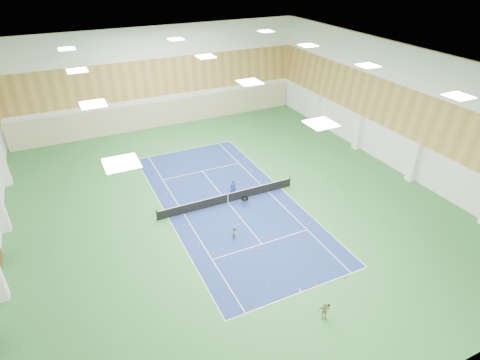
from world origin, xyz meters
name	(u,v)px	position (x,y,z in m)	size (l,w,h in m)	color
ground	(228,203)	(0.00, 0.00, 0.00)	(40.00, 40.00, 0.00)	#2F6F35
room_shell	(227,141)	(0.00, 0.00, 6.00)	(36.00, 40.00, 12.00)	white
wood_cladding	(226,118)	(0.00, 0.00, 8.00)	(36.00, 40.00, 8.00)	#B58943
ceiling_light_grid	(225,68)	(0.00, 0.00, 11.92)	(21.40, 25.40, 0.06)	white
court_surface	(228,202)	(0.00, 0.00, 0.01)	(10.97, 23.77, 0.01)	navy
tennis_balls_scatter	(228,202)	(0.00, 0.00, 0.05)	(10.57, 22.77, 0.07)	#D0E727
tennis_net	(228,197)	(0.00, 0.00, 0.55)	(12.80, 0.10, 1.10)	black
back_curtain	(164,114)	(0.00, 19.75, 1.60)	(35.40, 0.16, 3.20)	#C6B793
coach	(233,188)	(0.77, 0.60, 0.95)	(0.69, 0.45, 1.90)	navy
child_court	(235,233)	(-1.57, -4.89, 0.56)	(0.54, 0.42, 1.12)	gray
child_apron	(324,311)	(0.03, -14.25, 0.64)	(0.75, 0.31, 1.28)	tan
ball_cart	(245,201)	(1.14, -1.04, 0.42)	(0.48, 0.48, 0.84)	black
cone_svc_a	(214,254)	(-3.81, -6.03, 0.11)	(0.21, 0.21, 0.23)	#E4590C
cone_svc_b	(257,250)	(-0.68, -6.93, 0.11)	(0.20, 0.20, 0.22)	#DC620B
cone_svc_c	(270,237)	(0.87, -6.04, 0.12)	(0.21, 0.21, 0.23)	#FF650D
cone_svc_d	(304,235)	(3.45, -6.96, 0.11)	(0.21, 0.21, 0.23)	#F2420C
cone_base_a	(251,306)	(-3.58, -11.57, 0.12)	(0.21, 0.21, 0.23)	#DA430B
cone_base_b	(284,293)	(-1.17, -11.55, 0.11)	(0.19, 0.19, 0.21)	orange
cone_base_c	(316,284)	(1.26, -11.75, 0.12)	(0.21, 0.21, 0.23)	orange
cone_base_d	(346,277)	(3.43, -12.08, 0.10)	(0.19, 0.19, 0.21)	#D9460B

